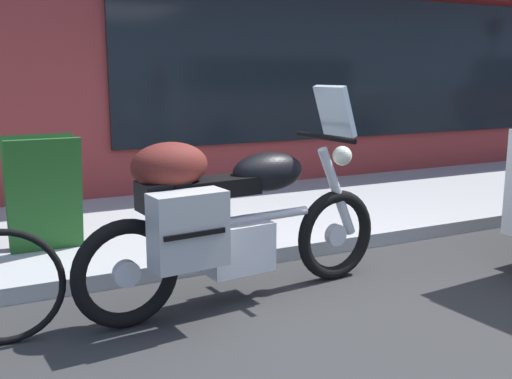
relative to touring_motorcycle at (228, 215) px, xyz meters
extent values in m
plane|color=#2E2E2E|center=(0.59, -0.61, -0.61)|extent=(80.00, 80.00, 0.00)
torus|color=black|center=(0.91, 0.13, -0.28)|extent=(0.67, 0.16, 0.66)
cylinder|color=silver|center=(0.91, 0.13, -0.28)|extent=(0.17, 0.08, 0.16)
torus|color=black|center=(-0.67, -0.04, -0.28)|extent=(0.67, 0.16, 0.66)
cylinder|color=silver|center=(-0.67, -0.04, -0.28)|extent=(0.17, 0.08, 0.16)
cube|color=silver|center=(0.07, 0.04, -0.23)|extent=(0.47, 0.34, 0.32)
cylinder|color=silver|center=(0.12, 0.05, -0.06)|extent=(1.03, 0.16, 0.06)
ellipsoid|color=black|center=(0.32, 0.07, 0.24)|extent=(0.55, 0.33, 0.26)
cube|color=black|center=(-0.10, 0.02, 0.18)|extent=(0.62, 0.30, 0.11)
cube|color=black|center=(-0.43, -0.01, 0.16)|extent=(0.30, 0.25, 0.18)
cylinder|color=silver|center=(0.91, 0.13, 0.04)|extent=(0.35, 0.11, 0.67)
cylinder|color=black|center=(0.79, 0.11, 0.44)|extent=(0.10, 0.62, 0.04)
cube|color=silver|center=(0.87, 0.12, 0.62)|extent=(0.18, 0.33, 0.35)
sphere|color=#EAEACC|center=(0.95, 0.13, 0.30)|extent=(0.14, 0.14, 0.14)
cube|color=#A4A4A4|center=(-0.35, -0.24, 0.00)|extent=(0.46, 0.24, 0.44)
cube|color=black|center=(-0.35, -0.35, 0.00)|extent=(0.37, 0.05, 0.03)
ellipsoid|color=#591E19|center=(-0.38, -0.01, 0.34)|extent=(0.51, 0.37, 0.28)
torus|color=black|center=(-1.34, 0.03, -0.28)|extent=(0.67, 0.10, 0.67)
cube|color=#1E511E|center=(-0.94, 1.32, -0.04)|extent=(0.55, 0.19, 0.89)
cube|color=#1E511E|center=(-0.94, 1.54, -0.04)|extent=(0.55, 0.19, 0.89)
camera|label=1|loc=(-1.45, -3.34, 0.88)|focal=41.45mm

